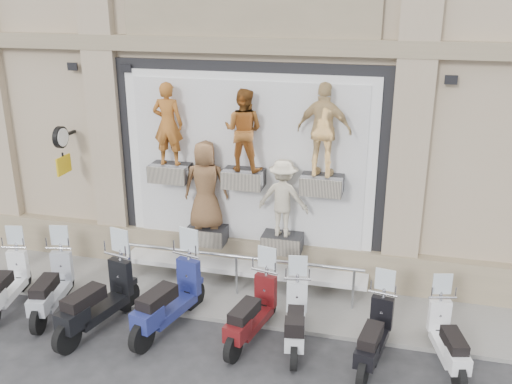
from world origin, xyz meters
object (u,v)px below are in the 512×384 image
scooter_b (5,274)px  scooter_f (252,301)px  scooter_g (296,309)px  scooter_i (450,329)px  scooter_h (375,325)px  clock_sign_bracket (62,144)px  scooter_c (50,276)px  scooter_d (96,288)px  scooter_e (168,287)px  guard_rail (237,276)px

scooter_b → scooter_f: (4.82, 0.14, 0.03)m
scooter_b → scooter_g: (5.59, 0.16, -0.02)m
scooter_f → scooter_i: (3.27, 0.05, -0.07)m
scooter_h → scooter_i: (1.17, 0.21, -0.03)m
clock_sign_bracket → scooter_h: (6.67, -1.99, -2.08)m
clock_sign_bracket → scooter_b: (-0.25, -1.97, -2.06)m
scooter_c → scooter_f: (3.89, 0.06, -0.00)m
scooter_d → scooter_b: bearing=-172.6°
clock_sign_bracket → scooter_b: 2.86m
scooter_c → scooter_d: (1.14, -0.31, 0.09)m
scooter_e → scooter_g: scooter_e is taller
scooter_c → scooter_d: size_ratio=0.89×
scooter_d → scooter_g: bearing=20.4°
clock_sign_bracket → scooter_e: clock_sign_bracket is taller
clock_sign_bracket → scooter_i: clock_sign_bracket is taller
guard_rail → scooter_e: scooter_e is taller
scooter_h → scooter_i: scooter_h is taller
scooter_e → scooter_d: bearing=-150.5°
scooter_d → scooter_h: scooter_d is taller
scooter_g → scooter_b: bearing=173.2°
scooter_c → scooter_b: bearing=173.6°
scooter_c → scooter_f: bearing=-10.1°
scooter_c → scooter_e: (2.36, 0.02, 0.09)m
scooter_c → scooter_e: scooter_e is taller
scooter_b → scooter_g: 5.59m
scooter_g → scooter_h: bearing=-15.8°
scooter_e → scooter_i: bearing=15.2°
guard_rail → scooter_b: 4.42m
scooter_b → scooter_i: bearing=-9.8°
scooter_f → scooter_h: 2.11m
guard_rail → scooter_g: size_ratio=2.85×
scooter_b → scooter_f: bearing=-9.5°
scooter_b → guard_rail: bearing=8.7°
guard_rail → scooter_d: size_ratio=2.38×
scooter_b → scooter_c: size_ratio=0.96×
scooter_d → scooter_e: same height
scooter_f → scooter_b: bearing=-166.7°
scooter_e → scooter_h: (3.63, -0.11, -0.14)m
scooter_i → scooter_c: bearing=166.9°
scooter_i → clock_sign_bracket: bearing=153.1°
scooter_c → scooter_i: (7.16, 0.12, -0.07)m
guard_rail → scooter_d: scooter_d is taller
scooter_c → scooter_i: bearing=-10.1°
scooter_b → scooter_d: (2.07, -0.24, 0.12)m
guard_rail → scooter_h: scooter_h is taller
clock_sign_bracket → scooter_c: (0.68, -1.90, -2.03)m
scooter_e → guard_rail: bearing=72.7°
clock_sign_bracket → scooter_g: 6.02m
clock_sign_bracket → scooter_h: bearing=-16.6°
guard_rail → scooter_c: scooter_c is taller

